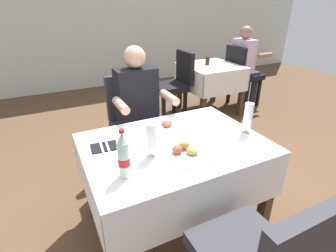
# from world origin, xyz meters

# --- Properties ---
(ground_plane) EXTENTS (11.00, 11.00, 0.00)m
(ground_plane) POSITION_xyz_m (0.00, 0.00, 0.00)
(ground_plane) COLOR brown
(back_wall) EXTENTS (11.00, 0.12, 2.80)m
(back_wall) POSITION_xyz_m (0.00, 4.00, 1.40)
(back_wall) COLOR silver
(back_wall) RESTS_ON ground
(main_dining_table) EXTENTS (1.20, 0.87, 0.73)m
(main_dining_table) POSITION_xyz_m (-0.06, 0.01, 0.57)
(main_dining_table) COLOR white
(main_dining_table) RESTS_ON ground
(chair_far_diner_seat) EXTENTS (0.44, 0.50, 0.97)m
(chair_far_diner_seat) POSITION_xyz_m (-0.06, 0.84, 0.55)
(chair_far_diner_seat) COLOR #2D2D33
(chair_far_diner_seat) RESTS_ON ground
(seated_diner_far) EXTENTS (0.50, 0.46, 1.26)m
(seated_diner_far) POSITION_xyz_m (-0.05, 0.73, 0.71)
(seated_diner_far) COLOR #282D42
(seated_diner_far) RESTS_ON ground
(plate_near_camera) EXTENTS (0.26, 0.26, 0.07)m
(plate_near_camera) POSITION_xyz_m (-0.07, -0.15, 0.75)
(plate_near_camera) COLOR white
(plate_near_camera) RESTS_ON main_dining_table
(plate_far_diner) EXTENTS (0.23, 0.23, 0.05)m
(plate_far_diner) POSITION_xyz_m (-0.01, 0.25, 0.75)
(plate_far_diner) COLOR white
(plate_far_diner) RESTS_ON main_dining_table
(beer_glass_left) EXTENTS (0.07, 0.07, 0.23)m
(beer_glass_left) POSITION_xyz_m (0.46, -0.09, 0.85)
(beer_glass_left) COLOR white
(beer_glass_left) RESTS_ON main_dining_table
(beer_glass_middle) EXTENTS (0.07, 0.07, 0.22)m
(beer_glass_middle) POSITION_xyz_m (-0.27, -0.07, 0.85)
(beer_glass_middle) COLOR white
(beer_glass_middle) RESTS_ON main_dining_table
(cola_bottle_primary) EXTENTS (0.07, 0.07, 0.28)m
(cola_bottle_primary) POSITION_xyz_m (-0.48, -0.19, 0.86)
(cola_bottle_primary) COLOR silver
(cola_bottle_primary) RESTS_ON main_dining_table
(napkin_cutlery_set) EXTENTS (0.18, 0.19, 0.01)m
(napkin_cutlery_set) POSITION_xyz_m (-0.50, 0.16, 0.74)
(napkin_cutlery_set) COLOR black
(napkin_cutlery_set) RESTS_ON main_dining_table
(background_dining_table) EXTENTS (0.80, 0.82, 0.73)m
(background_dining_table) POSITION_xyz_m (1.51, 1.84, 0.54)
(background_dining_table) COLOR white
(background_dining_table) RESTS_ON ground
(background_chair_left) EXTENTS (0.50, 0.44, 0.97)m
(background_chair_left) POSITION_xyz_m (0.90, 1.84, 0.55)
(background_chair_left) COLOR black
(background_chair_left) RESTS_ON ground
(background_chair_right) EXTENTS (0.50, 0.44, 0.97)m
(background_chair_right) POSITION_xyz_m (2.12, 1.84, 0.55)
(background_chair_right) COLOR black
(background_chair_right) RESTS_ON ground
(background_patron) EXTENTS (0.46, 0.50, 1.26)m
(background_patron) POSITION_xyz_m (2.17, 1.84, 0.71)
(background_patron) COLOR #282D42
(background_patron) RESTS_ON ground
(background_table_tumbler) EXTENTS (0.06, 0.06, 0.11)m
(background_table_tumbler) POSITION_xyz_m (1.48, 1.89, 0.79)
(background_table_tumbler) COLOR black
(background_table_tumbler) RESTS_ON background_dining_table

